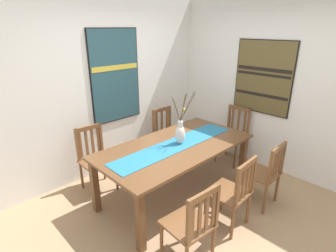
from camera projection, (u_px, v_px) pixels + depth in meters
The scene contains 14 objects.
ground_plane at pixel (198, 217), 3.29m from camera, with size 6.40×6.40×0.03m, color #A37F5B.
wall_back at pixel (108, 86), 4.06m from camera, with size 6.40×0.12×2.70m, color silver.
wall_side at pixel (280, 87), 4.02m from camera, with size 0.12×6.40×2.70m, color silver.
dining_table at pixel (176, 151), 3.48m from camera, with size 2.09×1.06×0.76m.
table_runner at pixel (176, 145), 3.45m from camera, with size 1.92×0.36×0.01m, color #236B93.
centerpiece_vase at pixel (180, 133), 3.43m from camera, with size 0.26×0.32×0.71m.
chair_0 at pixel (95, 158), 3.73m from camera, with size 0.43×0.43×0.92m.
chair_1 at pixel (167, 133), 4.60m from camera, with size 0.45×0.45×0.90m.
chair_2 at pixel (234, 135), 4.51m from camera, with size 0.45×0.45×0.95m.
chair_3 at pixel (233, 192), 2.98m from camera, with size 0.44×0.44×0.90m.
chair_4 at pixel (264, 173), 3.37m from camera, with size 0.43×0.43×0.88m.
chair_5 at pixel (192, 224), 2.49m from camera, with size 0.45×0.45×0.90m.
painting_on_back_wall at pixel (115, 76), 4.03m from camera, with size 0.85×0.05×1.40m.
painting_on_side_wall at pixel (263, 77), 4.11m from camera, with size 0.05×0.93×1.13m.
Camera 1 is at (-2.13, -1.67, 2.21)m, focal length 28.27 mm.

